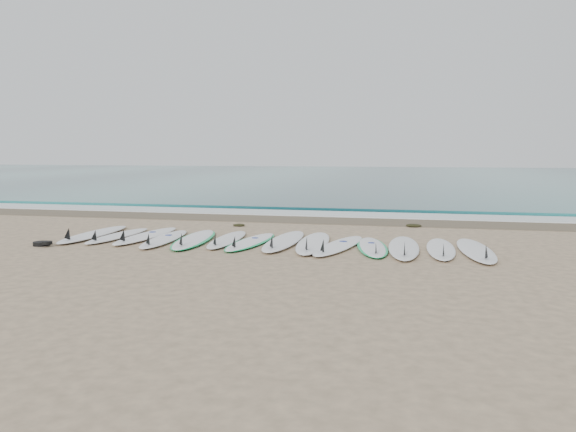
% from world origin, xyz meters
% --- Properties ---
extents(ground, '(120.00, 120.00, 0.00)m').
position_xyz_m(ground, '(0.00, 0.00, 0.00)').
color(ground, '#9E8567').
extents(ocean, '(120.00, 55.00, 0.03)m').
position_xyz_m(ocean, '(0.00, 32.50, 0.01)').
color(ocean, '#1C5F62').
rests_on(ocean, ground).
extents(wet_sand_band, '(120.00, 1.80, 0.01)m').
position_xyz_m(wet_sand_band, '(0.00, 4.10, 0.01)').
color(wet_sand_band, brown).
rests_on(wet_sand_band, ground).
extents(foam_band, '(120.00, 1.40, 0.04)m').
position_xyz_m(foam_band, '(0.00, 5.50, 0.02)').
color(foam_band, silver).
rests_on(foam_band, ground).
extents(wave_crest, '(120.00, 1.00, 0.10)m').
position_xyz_m(wave_crest, '(0.00, 7.00, 0.05)').
color(wave_crest, '#1C5F62').
rests_on(wave_crest, ground).
extents(surfboard_0, '(0.71, 2.81, 0.36)m').
position_xyz_m(surfboard_0, '(-3.99, -0.00, 0.06)').
color(surfboard_0, white).
rests_on(surfboard_0, ground).
extents(surfboard_1, '(0.55, 2.42, 0.31)m').
position_xyz_m(surfboard_1, '(-3.38, -0.05, 0.05)').
color(surfboard_1, white).
rests_on(surfboard_1, ground).
extents(surfboard_2, '(0.59, 2.68, 0.34)m').
position_xyz_m(surfboard_2, '(-2.76, 0.06, 0.06)').
color(surfboard_2, white).
rests_on(surfboard_2, ground).
extents(surfboard_3, '(0.80, 2.58, 0.32)m').
position_xyz_m(surfboard_3, '(-2.18, -0.25, 0.06)').
color(surfboard_3, white).
rests_on(surfboard_3, ground).
extents(surfboard_4, '(1.05, 2.80, 0.35)m').
position_xyz_m(surfboard_4, '(-1.55, -0.13, 0.05)').
color(surfboard_4, white).
rests_on(surfboard_4, ground).
extents(surfboard_5, '(0.69, 2.50, 0.32)m').
position_xyz_m(surfboard_5, '(-0.88, -0.01, 0.05)').
color(surfboard_5, white).
rests_on(surfboard_5, ground).
extents(surfboard_6, '(0.75, 2.48, 0.31)m').
position_xyz_m(surfboard_6, '(-0.32, -0.14, 0.05)').
color(surfboard_6, white).
rests_on(surfboard_6, ground).
extents(surfboard_7, '(0.63, 2.87, 0.37)m').
position_xyz_m(surfboard_7, '(0.33, 0.03, 0.06)').
color(surfboard_7, white).
rests_on(surfboard_7, ground).
extents(surfboard_8, '(0.78, 2.89, 0.37)m').
position_xyz_m(surfboard_8, '(0.96, -0.07, 0.06)').
color(surfboard_8, white).
rests_on(surfboard_8, ground).
extents(surfboard_9, '(0.99, 2.67, 0.33)m').
position_xyz_m(surfboard_9, '(1.49, -0.25, 0.06)').
color(surfboard_9, white).
rests_on(surfboard_9, ground).
extents(surfboard_10, '(0.92, 2.41, 0.30)m').
position_xyz_m(surfboard_10, '(2.14, -0.19, 0.04)').
color(surfboard_10, white).
rests_on(surfboard_10, ground).
extents(surfboard_11, '(0.68, 2.79, 0.35)m').
position_xyz_m(surfboard_11, '(2.73, -0.21, 0.06)').
color(surfboard_11, white).
rests_on(surfboard_11, ground).
extents(surfboard_12, '(0.55, 2.51, 0.32)m').
position_xyz_m(surfboard_12, '(3.41, -0.16, 0.06)').
color(surfboard_12, white).
rests_on(surfboard_12, ground).
extents(surfboard_13, '(0.77, 2.78, 0.35)m').
position_xyz_m(surfboard_13, '(4.04, -0.21, 0.06)').
color(surfboard_13, white).
rests_on(surfboard_13, ground).
extents(seaweed_near, '(0.31, 0.24, 0.06)m').
position_xyz_m(seaweed_near, '(-1.40, 2.42, 0.03)').
color(seaweed_near, black).
rests_on(seaweed_near, ground).
extents(seaweed_far, '(0.39, 0.30, 0.08)m').
position_xyz_m(seaweed_far, '(2.88, 3.27, 0.04)').
color(seaweed_far, black).
rests_on(seaweed_far, ground).
extents(leash_coil, '(0.46, 0.36, 0.11)m').
position_xyz_m(leash_coil, '(-4.27, -1.31, 0.05)').
color(leash_coil, black).
rests_on(leash_coil, ground).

